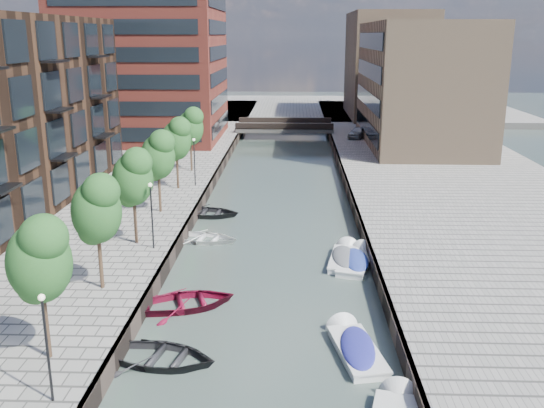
# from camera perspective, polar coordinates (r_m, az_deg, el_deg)

# --- Properties ---
(water) EXTENTS (300.00, 300.00, 0.00)m
(water) POSITION_cam_1_polar(r_m,az_deg,el_deg) (52.45, 0.59, 0.63)
(water) COLOR #38473F
(water) RESTS_ON ground
(quay_right) EXTENTS (20.00, 140.00, 1.00)m
(quay_right) POSITION_cam_1_polar(r_m,az_deg,el_deg) (54.32, 17.72, 0.95)
(quay_right) COLOR gray
(quay_right) RESTS_ON ground
(quay_wall_left) EXTENTS (0.25, 140.00, 1.00)m
(quay_wall_left) POSITION_cam_1_polar(r_m,az_deg,el_deg) (52.83, -6.03, 1.21)
(quay_wall_left) COLOR #332823
(quay_wall_left) RESTS_ON ground
(quay_wall_right) EXTENTS (0.25, 140.00, 1.00)m
(quay_wall_right) POSITION_cam_1_polar(r_m,az_deg,el_deg) (52.52, 7.26, 1.09)
(quay_wall_right) COLOR #332823
(quay_wall_right) RESTS_ON ground
(far_closure) EXTENTS (80.00, 40.00, 1.00)m
(far_closure) POSITION_cam_1_polar(r_m,az_deg,el_deg) (111.42, 1.44, 8.91)
(far_closure) COLOR gray
(far_closure) RESTS_ON ground
(tower) EXTENTS (18.00, 18.00, 30.00)m
(tower) POSITION_cam_1_polar(r_m,az_deg,el_deg) (77.86, -12.03, 17.11)
(tower) COLOR maroon
(tower) RESTS_ON quay_left
(tan_block_near) EXTENTS (12.00, 25.00, 14.00)m
(tan_block_near) POSITION_cam_1_polar(r_m,az_deg,el_deg) (74.31, 13.76, 10.91)
(tan_block_near) COLOR #8B7055
(tan_block_near) RESTS_ON quay_right
(tan_block_far) EXTENTS (12.00, 20.00, 16.00)m
(tan_block_far) POSITION_cam_1_polar(r_m,az_deg,el_deg) (99.82, 10.84, 12.76)
(tan_block_far) COLOR #8B7055
(tan_block_far) RESTS_ON quay_right
(bridge) EXTENTS (13.00, 6.00, 1.30)m
(bridge) POSITION_cam_1_polar(r_m,az_deg,el_deg) (83.54, 1.20, 7.26)
(bridge) COLOR gray
(bridge) RESTS_ON ground
(tree_1) EXTENTS (2.50, 2.50, 5.95)m
(tree_1) POSITION_cam_1_polar(r_m,az_deg,el_deg) (25.18, -21.09, -4.69)
(tree_1) COLOR #382619
(tree_1) RESTS_ON quay_left
(tree_2) EXTENTS (2.50, 2.50, 5.95)m
(tree_2) POSITION_cam_1_polar(r_m,az_deg,el_deg) (31.40, -16.22, -0.31)
(tree_2) COLOR #382619
(tree_2) RESTS_ON quay_left
(tree_3) EXTENTS (2.50, 2.50, 5.95)m
(tree_3) POSITION_cam_1_polar(r_m,az_deg,el_deg) (37.89, -12.99, 2.61)
(tree_3) COLOR #382619
(tree_3) RESTS_ON quay_left
(tree_4) EXTENTS (2.50, 2.50, 5.95)m
(tree_4) POSITION_cam_1_polar(r_m,az_deg,el_deg) (44.54, -10.71, 4.65)
(tree_4) COLOR #382619
(tree_4) RESTS_ON quay_left
(tree_5) EXTENTS (2.50, 2.50, 5.95)m
(tree_5) POSITION_cam_1_polar(r_m,az_deg,el_deg) (51.28, -9.01, 6.16)
(tree_5) COLOR #382619
(tree_5) RESTS_ON quay_left
(tree_6) EXTENTS (2.50, 2.50, 5.95)m
(tree_6) POSITION_cam_1_polar(r_m,az_deg,el_deg) (58.08, -7.71, 7.31)
(tree_6) COLOR #382619
(tree_6) RESTS_ON quay_left
(lamp_0) EXTENTS (0.24, 0.24, 4.12)m
(lamp_0) POSITION_cam_1_polar(r_m,az_deg,el_deg) (22.85, -20.51, -11.64)
(lamp_0) COLOR black
(lamp_0) RESTS_ON quay_left
(lamp_1) EXTENTS (0.24, 0.24, 4.12)m
(lamp_1) POSITION_cam_1_polar(r_m,az_deg,el_deg) (37.07, -11.27, -0.45)
(lamp_1) COLOR black
(lamp_1) RESTS_ON quay_left
(lamp_2) EXTENTS (0.24, 0.24, 4.12)m
(lamp_2) POSITION_cam_1_polar(r_m,az_deg,el_deg) (52.33, -7.32, 4.42)
(lamp_2) COLOR black
(lamp_2) RESTS_ON quay_left
(sloop_1) EXTENTS (5.50, 4.40, 1.01)m
(sloop_1) POSITION_cam_1_polar(r_m,az_deg,el_deg) (27.36, -10.39, -14.45)
(sloop_1) COLOR #242427
(sloop_1) RESTS_ON ground
(sloop_2) EXTENTS (5.97, 5.07, 1.05)m
(sloop_2) POSITION_cam_1_polar(r_m,az_deg,el_deg) (32.11, -8.00, -9.57)
(sloop_2) COLOR maroon
(sloop_2) RESTS_ON ground
(sloop_3) EXTENTS (5.06, 4.02, 0.94)m
(sloop_3) POSITION_cam_1_polar(r_m,az_deg,el_deg) (41.63, -6.38, -3.51)
(sloop_3) COLOR white
(sloop_3) RESTS_ON ground
(sloop_4) EXTENTS (5.50, 4.26, 1.05)m
(sloop_4) POSITION_cam_1_polar(r_m,az_deg,el_deg) (47.36, -6.14, -1.12)
(sloop_4) COLOR #232326
(sloop_4) RESTS_ON ground
(motorboat_0) EXTENTS (2.52, 4.97, 1.58)m
(motorboat_0) POSITION_cam_1_polar(r_m,az_deg,el_deg) (27.94, 7.76, -13.19)
(motorboat_0) COLOR white
(motorboat_0) RESTS_ON ground
(motorboat_3) EXTENTS (2.89, 5.03, 1.59)m
(motorboat_3) POSITION_cam_1_polar(r_m,az_deg,el_deg) (37.75, 8.01, -5.31)
(motorboat_3) COLOR white
(motorboat_3) RESTS_ON ground
(motorboat_4) EXTENTS (2.35, 4.89, 1.56)m
(motorboat_4) POSITION_cam_1_polar(r_m,az_deg,el_deg) (38.21, 6.86, -5.01)
(motorboat_4) COLOR white
(motorboat_4) RESTS_ON ground
(car) EXTENTS (3.32, 4.55, 1.44)m
(car) POSITION_cam_1_polar(r_m,az_deg,el_deg) (77.68, 8.14, 6.71)
(car) COLOR #9B9C9F
(car) RESTS_ON quay_right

